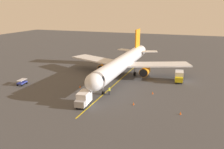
# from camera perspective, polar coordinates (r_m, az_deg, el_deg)

# --- Properties ---
(ground_plane) EXTENTS (220.00, 220.00, 0.00)m
(ground_plane) POSITION_cam_1_polar(r_m,az_deg,el_deg) (64.76, 2.93, -0.66)
(ground_plane) COLOR #424244
(apron_lead_in_line) EXTENTS (0.30, 40.00, 0.01)m
(apron_lead_in_line) POSITION_cam_1_polar(r_m,az_deg,el_deg) (58.91, 0.68, -2.31)
(apron_lead_in_line) COLOR yellow
(apron_lead_in_line) RESTS_ON ground
(airplane) EXTENTS (34.81, 40.21, 11.50)m
(airplane) POSITION_cam_1_polar(r_m,az_deg,el_deg) (63.60, 2.56, 2.76)
(airplane) COLOR silver
(airplane) RESTS_ON ground
(ground_crew_marshaller) EXTENTS (0.47, 0.44, 1.71)m
(ground_crew_marshaller) POSITION_cam_1_polar(r_m,az_deg,el_deg) (51.79, -0.62, -3.85)
(ground_crew_marshaller) COLOR #23232D
(ground_crew_marshaller) RESTS_ON ground
(ground_crew_wing_walker) EXTENTS (0.47, 0.44, 1.71)m
(ground_crew_wing_walker) POSITION_cam_1_polar(r_m,az_deg,el_deg) (59.77, -4.78, -1.21)
(ground_crew_wing_walker) COLOR #23232D
(ground_crew_wing_walker) RESTS_ON ground
(ground_crew_loader) EXTENTS (0.31, 0.44, 1.71)m
(ground_crew_loader) POSITION_cam_1_polar(r_m,az_deg,el_deg) (73.88, -1.37, 2.12)
(ground_crew_loader) COLOR #23232D
(ground_crew_loader) RESTS_ON ground
(box_truck_near_nose) EXTENTS (2.40, 4.77, 2.62)m
(box_truck_near_nose) POSITION_cam_1_polar(r_m,az_deg,el_deg) (46.42, -6.74, -5.67)
(box_truck_near_nose) COLOR #9E9EA3
(box_truck_near_nose) RESTS_ON ground
(baggage_cart_portside) EXTENTS (1.81, 2.74, 1.27)m
(baggage_cart_portside) POSITION_cam_1_polar(r_m,az_deg,el_deg) (62.30, -20.47, -1.70)
(baggage_cart_portside) COLOR #2D3899
(baggage_cart_portside) RESTS_ON ground
(box_truck_starboard_side) EXTENTS (2.31, 4.74, 2.62)m
(box_truck_starboard_side) POSITION_cam_1_polar(r_m,az_deg,el_deg) (62.91, 15.55, -0.41)
(box_truck_starboard_side) COLOR yellow
(box_truck_starboard_side) RESTS_ON ground
(safety_cone_nose_left) EXTENTS (0.32, 0.32, 0.55)m
(safety_cone_nose_left) POSITION_cam_1_polar(r_m,az_deg,el_deg) (53.12, 9.57, -4.27)
(safety_cone_nose_left) COLOR #F2590F
(safety_cone_nose_left) RESTS_ON ground
(safety_cone_nose_right) EXTENTS (0.32, 0.32, 0.55)m
(safety_cone_nose_right) POSITION_cam_1_polar(r_m,az_deg,el_deg) (46.94, 5.10, -6.83)
(safety_cone_nose_right) COLOR #F2590F
(safety_cone_nose_right) RESTS_ON ground
(safety_cone_wing_port) EXTENTS (0.32, 0.32, 0.55)m
(safety_cone_wing_port) POSITION_cam_1_polar(r_m,az_deg,el_deg) (44.48, 15.84, -8.72)
(safety_cone_wing_port) COLOR #F2590F
(safety_cone_wing_port) RESTS_ON ground
(safety_cone_wing_starboard) EXTENTS (0.32, 0.32, 0.55)m
(safety_cone_wing_starboard) POSITION_cam_1_polar(r_m,az_deg,el_deg) (56.95, -7.54, -2.81)
(safety_cone_wing_starboard) COLOR #F2590F
(safety_cone_wing_starboard) RESTS_ON ground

